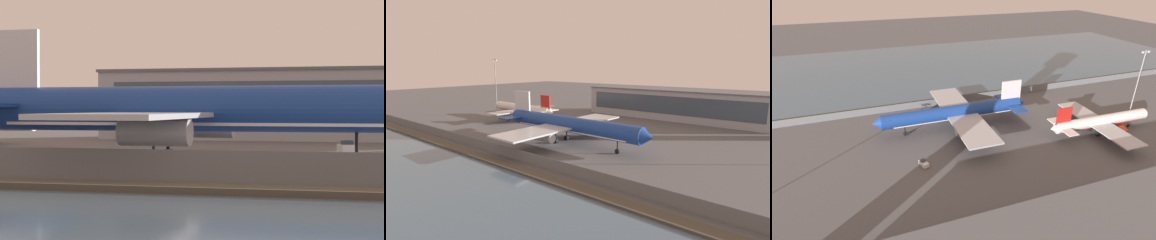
# 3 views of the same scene
# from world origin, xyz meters

# --- Properties ---
(ground_plane) EXTENTS (500.00, 500.00, 0.00)m
(ground_plane) POSITION_xyz_m (0.00, 0.00, 0.00)
(ground_plane) COLOR #565659
(shoreline_seawall) EXTENTS (320.00, 3.00, 0.50)m
(shoreline_seawall) POSITION_xyz_m (0.00, -20.50, 0.25)
(shoreline_seawall) COLOR #474238
(shoreline_seawall) RESTS_ON ground
(perimeter_fence) EXTENTS (280.00, 0.10, 2.64)m
(perimeter_fence) POSITION_xyz_m (0.00, -16.00, 1.32)
(perimeter_fence) COLOR slate
(perimeter_fence) RESTS_ON ground
(cargo_jet_blue) EXTENTS (52.39, 45.06, 14.26)m
(cargo_jet_blue) POSITION_xyz_m (1.52, 3.85, 5.44)
(cargo_jet_blue) COLOR #193D93
(cargo_jet_blue) RESTS_ON ground
(baggage_tug) EXTENTS (2.40, 3.51, 1.80)m
(baggage_tug) POSITION_xyz_m (16.91, 22.01, 0.81)
(baggage_tug) COLOR white
(baggage_tug) RESTS_ON ground
(terminal_building) EXTENTS (76.65, 16.01, 12.53)m
(terminal_building) POSITION_xyz_m (9.83, 63.28, 6.28)
(terminal_building) COLOR #9EA3AD
(terminal_building) RESTS_ON ground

